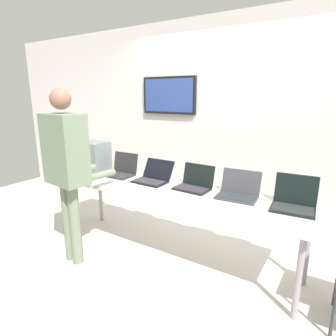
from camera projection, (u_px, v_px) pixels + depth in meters
The scene contains 11 objects.
ground at pixel (171, 257), 3.15m from camera, with size 8.00×8.00×0.04m, color beige.
back_wall at pixel (215, 124), 3.74m from camera, with size 8.00×0.11×2.67m.
workbench at pixel (171, 194), 2.96m from camera, with size 2.81×0.70×0.77m.
equipment_box at pixel (95, 157), 3.59m from camera, with size 0.33×0.30×0.38m.
laptop_station_0 at pixel (121, 170), 3.45m from camera, with size 0.36×0.30×0.26m.
laptop_station_1 at pixel (153, 177), 3.19m from camera, with size 0.37×0.36×0.22m.
laptop_station_2 at pixel (194, 183), 2.94m from camera, with size 0.37×0.30×0.24m.
laptop_station_3 at pixel (238, 191), 2.70m from camera, with size 0.39×0.34×0.24m.
laptop_station_4 at pixel (294, 201), 2.43m from camera, with size 0.37×0.35×0.27m.
person at pixel (67, 162), 2.79m from camera, with size 0.48×0.62×1.78m.
paper_sheet at pixel (123, 185), 3.07m from camera, with size 0.21×0.30×0.00m.
Camera 1 is at (1.48, -2.38, 1.72)m, focal length 30.41 mm.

